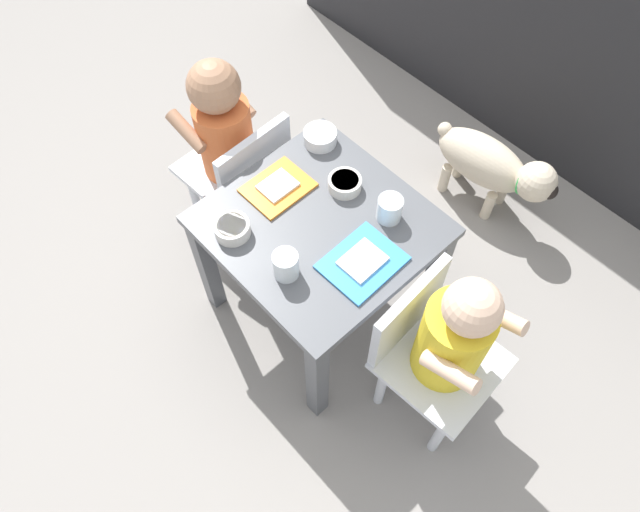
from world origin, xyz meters
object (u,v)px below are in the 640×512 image
seated_child_right (448,338)px  food_tray_right (362,262)px  seated_child_left (227,136)px  water_cup_left (389,210)px  dining_table (320,241)px  veggie_bowl_near (232,228)px  veggie_bowl_far (345,183)px  food_tray_left (278,187)px  cereal_bowl_left_side (320,137)px  dog (493,165)px  water_cup_right (286,266)px

seated_child_right → food_tray_right: size_ratio=3.39×
seated_child_left → water_cup_left: 0.55m
dining_table → seated_child_right: (0.43, 0.02, 0.04)m
food_tray_right → veggie_bowl_near: size_ratio=2.14×
seated_child_right → veggie_bowl_far: (-0.47, 0.11, 0.07)m
water_cup_left → food_tray_left: bearing=-150.7°
water_cup_left → cereal_bowl_left_side: bearing=171.4°
seated_child_right → food_tray_right: bearing=-174.8°
dog → veggie_bowl_far: size_ratio=5.05×
dog → veggie_bowl_near: veggie_bowl_near is taller
seated_child_right → food_tray_right: 0.28m
seated_child_left → water_cup_left: bearing=12.3°
dining_table → water_cup_right: size_ratio=7.23×
dog → veggie_bowl_far: veggie_bowl_far is taller
water_cup_left → veggie_bowl_far: 0.15m
dog → dining_table: bearing=-96.5°
water_cup_right → cereal_bowl_left_side: 0.44m
water_cup_left → veggie_bowl_far: size_ratio=0.77×
seated_child_left → water_cup_left: seated_child_left is taller
seated_child_right → veggie_bowl_near: seated_child_right is taller
dining_table → water_cup_left: bearing=53.6°
seated_child_left → veggie_bowl_near: size_ratio=7.35×
dining_table → seated_child_left: bearing=176.4°
food_tray_right → seated_child_left: bearing=176.8°
veggie_bowl_near → cereal_bowl_left_side: cereal_bowl_left_side is taller
veggie_bowl_near → water_cup_left: bearing=54.5°
veggie_bowl_near → cereal_bowl_left_side: bearing=101.8°
dog → veggie_bowl_near: bearing=-103.2°
veggie_bowl_far → cereal_bowl_left_side: bearing=158.9°
water_cup_left → veggie_bowl_far: (-0.15, -0.02, -0.01)m
seated_child_left → cereal_bowl_left_side: (0.22, 0.16, 0.05)m
seated_child_right → cereal_bowl_left_side: (-0.64, 0.17, 0.07)m
water_cup_right → seated_child_left: bearing=158.8°
dog → water_cup_left: water_cup_left is taller
dining_table → veggie_bowl_far: (-0.04, 0.13, 0.11)m
water_cup_right → cereal_bowl_left_side: bearing=126.4°
dining_table → cereal_bowl_left_side: (-0.21, 0.19, 0.11)m
food_tray_left → water_cup_right: size_ratio=2.33×
dining_table → food_tray_left: food_tray_left is taller
cereal_bowl_left_side → food_tray_right: bearing=-28.3°
dining_table → seated_child_right: bearing=2.5°
food_tray_left → cereal_bowl_left_side: bearing=103.2°
dining_table → veggie_bowl_near: size_ratio=5.87×
dog → water_cup_right: bearing=-91.8°
water_cup_left → water_cup_right: water_cup_right is taller
dining_table → food_tray_right: food_tray_right is taller
veggie_bowl_near → food_tray_right: bearing=31.7°
dog → veggie_bowl_near: (-0.21, -0.90, 0.29)m
water_cup_right → veggie_bowl_far: water_cup_right is taller
water_cup_right → food_tray_right: bearing=55.6°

